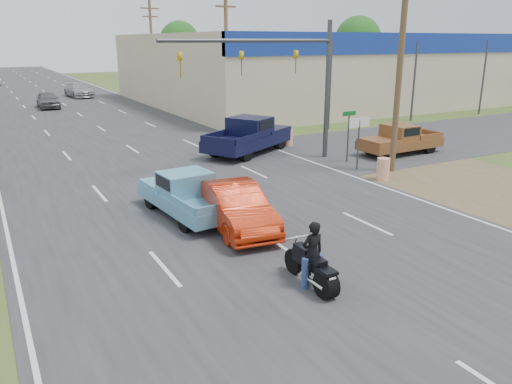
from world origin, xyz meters
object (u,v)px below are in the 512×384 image
red_convertible (236,207)px  distant_car_silver (79,90)px  navy_pickup (250,135)px  rider (312,257)px  brown_pickup (399,139)px  distant_car_grey (48,100)px  motorcycle (313,270)px  blue_pickup (185,193)px

red_convertible → distant_car_silver: 44.61m
distant_car_silver → red_convertible: bearing=-100.1°
red_convertible → navy_pickup: (6.05, 10.17, 0.25)m
rider → navy_pickup: (6.23, 14.77, 0.17)m
navy_pickup → brown_pickup: bearing=29.2°
navy_pickup → distant_car_silver: bearing=156.0°
distant_car_grey → rider: bearing=-87.4°
motorcycle → distant_car_grey: 40.73m
blue_pickup → distant_car_grey: bearing=85.6°
blue_pickup → distant_car_silver: blue_pickup is taller
red_convertible → brown_pickup: 14.24m
red_convertible → distant_car_silver: (3.08, 44.51, 0.03)m
red_convertible → distant_car_grey: distant_car_grey is taller
rider → navy_pickup: 16.03m
distant_car_grey → navy_pickup: bearing=-73.2°
red_convertible → distant_car_silver: size_ratio=0.85×
motorcycle → navy_pickup: size_ratio=0.35×
blue_pickup → brown_pickup: size_ratio=1.00×
rider → brown_pickup: bearing=-140.6°
distant_car_grey → distant_car_silver: 9.47m
brown_pickup → distant_car_grey: size_ratio=1.11×
rider → navy_pickup: bearing=-111.9°
motorcycle → brown_pickup: size_ratio=0.45×
brown_pickup → motorcycle: bearing=127.2°
distant_car_silver → blue_pickup: bearing=-101.6°
blue_pickup → distant_car_grey: 33.93m
rider → blue_pickup: size_ratio=0.34×
blue_pickup → distant_car_grey: blue_pickup is taller
rider → red_convertible: bearing=-91.3°
navy_pickup → brown_pickup: size_ratio=1.29×
red_convertible → blue_pickup: 2.32m
brown_pickup → blue_pickup: bearing=103.6°
red_convertible → distant_car_grey: size_ratio=1.02×
motorcycle → blue_pickup: size_ratio=0.45×
motorcycle → red_convertible: bearing=88.7°
blue_pickup → motorcycle: bearing=-88.6°
brown_pickup → distant_car_grey: (-14.18, 30.21, -0.06)m
rider → distant_car_silver: (3.26, 49.11, -0.06)m
motorcycle → distant_car_grey: size_ratio=0.49×
rider → blue_pickup: 6.77m
red_convertible → blue_pickup: (-0.93, 2.13, 0.05)m
motorcycle → brown_pickup: 16.85m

